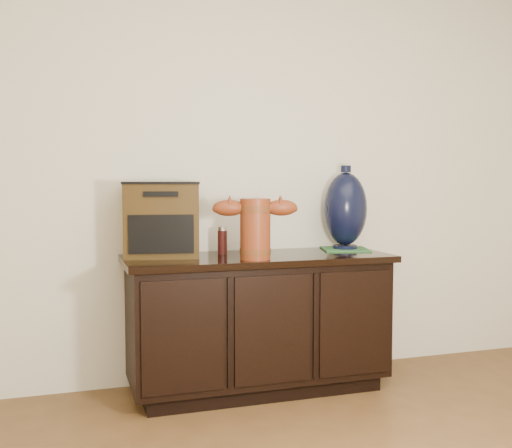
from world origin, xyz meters
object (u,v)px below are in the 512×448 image
object	(u,v)px
terracotta_vessel	(255,225)
spray_can	(222,241)
lamp_base	(345,209)
tv_radio	(162,219)
sideboard	(258,321)

from	to	relation	value
terracotta_vessel	spray_can	distance (m)	0.31
lamp_base	spray_can	world-z (taller)	lamp_base
tv_radio	lamp_base	bearing A→B (deg)	8.73
terracotta_vessel	tv_radio	size ratio (longest dim) A/B	1.00
terracotta_vessel	lamp_base	xyz separation A→B (m)	(0.64, 0.26, 0.06)
terracotta_vessel	spray_can	xyz separation A→B (m)	(-0.11, 0.27, -0.10)
terracotta_vessel	spray_can	size ratio (longest dim) A/B	2.92
sideboard	tv_radio	size ratio (longest dim) A/B	3.24
terracotta_vessel	tv_radio	bearing A→B (deg)	159.93
terracotta_vessel	spray_can	world-z (taller)	terracotta_vessel
sideboard	spray_can	size ratio (longest dim) A/B	9.50
tv_radio	lamp_base	world-z (taller)	lamp_base
spray_can	lamp_base	bearing A→B (deg)	-1.23
lamp_base	tv_radio	bearing A→B (deg)	178.82
tv_radio	spray_can	xyz separation A→B (m)	(0.34, -0.01, -0.13)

